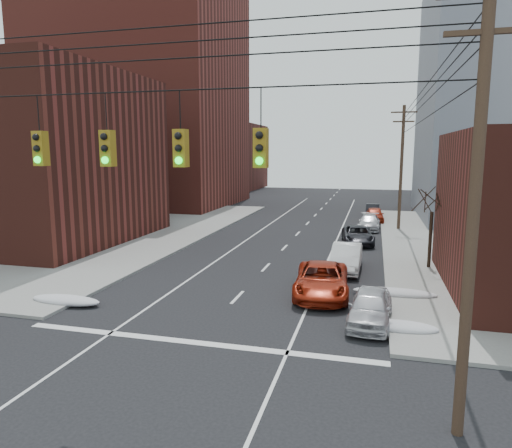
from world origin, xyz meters
The scene contains 23 objects.
sidewalk_nw centered at (-27.00, 27.00, 0.07)m, with size 40.00×40.00×0.15m, color gray.
building_brick_tall centered at (-24.00, 48.00, 15.00)m, with size 24.00×20.00×30.00m, color maroon.
building_brick_near centered at (-22.00, 22.00, 6.50)m, with size 20.00×16.00×13.00m, color #512018.
building_brick_far centered at (-26.00, 74.00, 6.00)m, with size 22.00×18.00×12.00m, color #512018.
building_glass centered at (24.00, 70.00, 11.00)m, with size 20.00×18.00×22.00m, color gray.
utility_pole_right centered at (8.50, 3.00, 5.78)m, with size 2.20×0.28×11.00m.
utility_pole_far centered at (8.50, 34.00, 5.78)m, with size 2.20×0.28×11.00m.
traffic_signals centered at (0.10, 2.97, 7.17)m, with size 17.00×0.42×2.02m.
bare_tree centered at (9.59, 20.00, 2.32)m, with size 2.09×2.20×4.93m.
snow_nw centered at (-7.40, 9.00, 0.21)m, with size 3.50×1.08×0.42m, color silver.
snow_ne centered at (7.40, 9.50, 0.21)m, with size 3.00×1.08×0.42m, color silver.
snow_east_far centered at (7.40, 14.00, 0.21)m, with size 4.00×1.08×0.42m, color silver.
red_pickup centered at (3.92, 13.40, 0.77)m, with size 2.56×5.54×1.54m, color #9C230E.
parked_car_a centered at (6.28, 10.09, 0.71)m, with size 1.68×4.17×1.42m, color silver.
parked_car_b centered at (4.80, 18.49, 0.78)m, with size 1.66×4.76×1.57m, color white.
parked_car_c centered at (5.16, 26.86, 0.67)m, with size 2.23×4.83×1.34m, color black.
parked_car_d centered at (5.93, 33.64, 0.67)m, with size 1.87×4.60×1.33m, color #B6B6BB.
parked_car_e centered at (6.40, 38.55, 0.73)m, with size 1.72×4.28×1.46m, color #9C240E.
parked_car_f centered at (6.18, 42.78, 0.66)m, with size 1.40×4.02×1.32m, color black.
lot_car_a centered at (-14.86, 20.98, 0.79)m, with size 1.36×3.90×1.29m, color silver.
lot_car_b centered at (-15.10, 27.69, 0.87)m, with size 2.37×5.15×1.43m, color silver.
lot_car_c centered at (-17.27, 19.46, 0.94)m, with size 2.22×5.47×1.59m, color black.
lot_car_d centered at (-17.94, 25.58, 0.93)m, with size 1.85×4.59×1.56m, color #ABABB0.
Camera 1 is at (6.23, -8.43, 7.01)m, focal length 32.00 mm.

